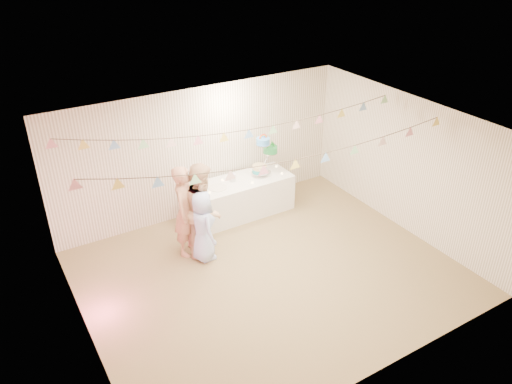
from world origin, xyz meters
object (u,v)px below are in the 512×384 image
table (243,197)px  person_adult_b (203,208)px  person_adult_a (186,211)px  person_child (203,226)px  cake_stand (265,155)px

table → person_adult_b: size_ratio=1.17×
table → person_adult_a: person_adult_a is taller
person_adult_a → person_child: 0.41m
cake_stand → person_adult_a: size_ratio=0.48×
table → person_child: person_child is taller
cake_stand → person_adult_b: bearing=-155.3°
cake_stand → person_child: bearing=-151.4°
person_adult_a → person_child: size_ratio=1.29×
person_child → person_adult_a: bearing=27.3°
cake_stand → person_adult_b: size_ratio=0.47×
cake_stand → person_adult_a: person_adult_a is taller
table → person_adult_b: bearing=-148.0°
cake_stand → person_adult_b: (-1.78, -0.82, -0.29)m
table → cake_stand: 0.95m
person_adult_b → table: bearing=-25.4°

